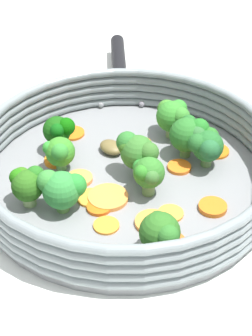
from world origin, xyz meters
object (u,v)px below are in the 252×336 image
object	(u,v)px
carrot_slice_0	(72,133)
broccoli_floret_2	(207,145)
broccoli_floret_9	(63,188)
carrot_slice_10	(106,225)
carrot_slice_12	(153,222)
broccoli_floret_8	(136,150)
carrot_slice_13	(108,197)
carrot_slice_1	(139,144)
carrot_slice_9	(216,151)
broccoli_floret_1	(148,173)
broccoli_floret_6	(27,183)
carrot_slice_5	(169,243)
broccoli_floret_4	(59,130)
broccoli_floret_3	(173,115)
carrot_slice_8	(179,167)
carrot_slice_2	(56,160)
skillet	(126,181)
broccoli_floret_0	(59,152)
broccoli_floret_5	(189,134)
carrot_slice_3	(213,207)
carrot_slice_4	(80,178)
mushroom_piece_0	(182,139)
mushroom_piece_1	(111,147)
carrot_slice_11	(91,198)
carrot_slice_7	(171,213)

from	to	relation	value
carrot_slice_0	broccoli_floret_2	distance (m)	0.19
broccoli_floret_9	carrot_slice_0	bearing A→B (deg)	6.83
carrot_slice_10	broccoli_floret_9	distance (m)	0.06
carrot_slice_12	broccoli_floret_8	world-z (taller)	broccoli_floret_8
carrot_slice_0	carrot_slice_13	bearing A→B (deg)	-153.34
carrot_slice_1	carrot_slice_13	distance (m)	0.12
carrot_slice_9	carrot_slice_13	size ratio (longest dim) A/B	0.73
carrot_slice_1	carrot_slice_9	xyz separation A→B (m)	(-0.01, -0.10, -0.00)
broccoli_floret_1	broccoli_floret_2	distance (m)	0.09
broccoli_floret_6	broccoli_floret_8	xyz separation A→B (m)	(0.07, -0.12, 0.01)
carrot_slice_1	broccoli_floret_1	xyz separation A→B (m)	(-0.10, -0.02, 0.03)
carrot_slice_5	broccoli_floret_4	size ratio (longest dim) A/B	0.73
broccoli_floret_3	broccoli_floret_9	size ratio (longest dim) A/B	0.93
broccoli_floret_2	broccoli_floret_8	xyz separation A→B (m)	(-0.03, 0.09, 0.01)
carrot_slice_8	broccoli_floret_6	world-z (taller)	broccoli_floret_6
carrot_slice_2	carrot_slice_1	bearing A→B (deg)	-64.98
carrot_slice_1	broccoli_floret_2	size ratio (longest dim) A/B	0.62
skillet	broccoli_floret_0	world-z (taller)	broccoli_floret_0
carrot_slice_9	broccoli_floret_9	xyz separation A→B (m)	(-0.13, 0.18, 0.03)
carrot_slice_1	carrot_slice_8	xyz separation A→B (m)	(-0.05, -0.05, 0.00)
carrot_slice_9	broccoli_floret_1	xyz separation A→B (m)	(-0.09, 0.08, 0.03)
carrot_slice_2	broccoli_floret_9	distance (m)	0.10
carrot_slice_1	broccoli_floret_5	xyz separation A→B (m)	(-0.02, -0.06, 0.03)
carrot_slice_2	broccoli_floret_8	size ratio (longest dim) A/B	0.53
carrot_slice_13	broccoli_floret_5	size ratio (longest dim) A/B	0.88
carrot_slice_2	broccoli_floret_6	size ratio (longest dim) A/B	0.65
carrot_slice_5	carrot_slice_12	distance (m)	0.04
carrot_slice_13	broccoli_floret_9	distance (m)	0.06
carrot_slice_3	carrot_slice_12	bearing A→B (deg)	115.46
carrot_slice_1	carrot_slice_13	world-z (taller)	carrot_slice_13
carrot_slice_1	carrot_slice_5	bearing A→B (deg)	-165.73
carrot_slice_13	carrot_slice_9	bearing A→B (deg)	-49.98
carrot_slice_4	mushroom_piece_0	bearing A→B (deg)	-52.75
carrot_slice_8	broccoli_floret_3	world-z (taller)	broccoli_floret_3
carrot_slice_0	broccoli_floret_1	bearing A→B (deg)	-136.57
broccoli_floret_1	mushroom_piece_0	bearing A→B (deg)	-19.08
carrot_slice_0	broccoli_floret_4	world-z (taller)	broccoli_floret_4
broccoli_floret_8	carrot_slice_9	bearing A→B (deg)	-60.57
broccoli_floret_2	broccoli_floret_5	bearing A→B (deg)	47.84
mushroom_piece_1	mushroom_piece_0	bearing A→B (deg)	-71.61
carrot_slice_9	carrot_slice_10	world-z (taller)	same
carrot_slice_2	mushroom_piece_1	size ratio (longest dim) A/B	0.87
carrot_slice_5	carrot_slice_10	distance (m)	0.07
mushroom_piece_0	carrot_slice_1	bearing A→B (deg)	102.18
carrot_slice_3	broccoli_floret_1	world-z (taller)	broccoli_floret_1
carrot_slice_9	broccoli_floret_2	distance (m)	0.04
carrot_slice_11	carrot_slice_7	bearing A→B (deg)	-100.88
carrot_slice_11	carrot_slice_12	xyz separation A→B (m)	(-0.04, -0.08, 0.00)
carrot_slice_5	broccoli_floret_8	size ratio (longest dim) A/B	0.66
carrot_slice_7	mushroom_piece_0	xyz separation A→B (m)	(0.15, -0.01, 0.00)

